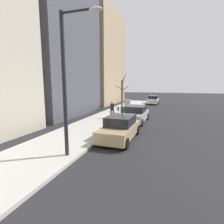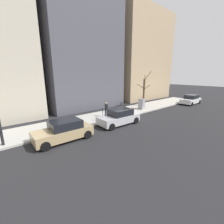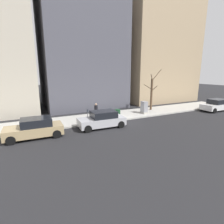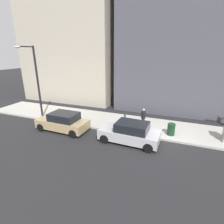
{
  "view_description": "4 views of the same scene",
  "coord_description": "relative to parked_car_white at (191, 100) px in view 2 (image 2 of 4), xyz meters",
  "views": [
    {
      "loc": [
        -4.05,
        18.57,
        3.53
      ],
      "look_at": [
        0.97,
        3.44,
        1.01
      ],
      "focal_mm": 28.0,
      "sensor_mm": 36.0,
      "label": 1
    },
    {
      "loc": [
        -11.34,
        12.07,
        4.82
      ],
      "look_at": [
        0.18,
        2.2,
        0.99
      ],
      "focal_mm": 24.0,
      "sensor_mm": 36.0,
      "label": 2
    },
    {
      "loc": [
        -15.18,
        8.37,
        4.96
      ],
      "look_at": [
        0.7,
        0.47,
        0.89
      ],
      "focal_mm": 28.0,
      "sensor_mm": 36.0,
      "label": 3
    },
    {
      "loc": [
        -11.94,
        -0.48,
        6.14
      ],
      "look_at": [
        1.4,
        4.67,
        1.2
      ],
      "focal_mm": 28.0,
      "sensor_mm": 36.0,
      "label": 4
    }
  ],
  "objects": [
    {
      "name": "pedestrian_near_meter",
      "position": [
        2.65,
        15.78,
        0.35
      ],
      "size": [
        0.38,
        0.36,
        1.66
      ],
      "rotation": [
        0.0,
        0.0,
        0.41
      ],
      "color": "#1E1E2D",
      "rests_on": "sidewalk"
    },
    {
      "name": "parked_car_tan",
      "position": [
        0.12,
        21.83,
        0.0
      ],
      "size": [
        2.01,
        4.24,
        1.52
      ],
      "rotation": [
        0.0,
        0.0,
        -0.02
      ],
      "color": "tan",
      "rests_on": "ground"
    },
    {
      "name": "trash_bin",
      "position": [
        2.09,
        13.52,
        -0.14
      ],
      "size": [
        0.56,
        0.56,
        0.9
      ],
      "primitive_type": "cylinder",
      "color": "#14381E",
      "rests_on": "sidewalk"
    },
    {
      "name": "bare_tree",
      "position": [
        3.78,
        7.68,
        1.58
      ],
      "size": [
        1.78,
        1.83,
        5.17
      ],
      "color": "brown",
      "rests_on": "sidewalk"
    },
    {
      "name": "office_tower_left",
      "position": [
        12.92,
        1.23,
        7.39
      ],
      "size": [
        12.46,
        12.46,
        16.26
      ],
      "primitive_type": "cube",
      "color": "tan",
      "rests_on": "ground"
    },
    {
      "name": "sidewalk",
      "position": [
        3.19,
        13.84,
        -0.66
      ],
      "size": [
        4.0,
        36.0,
        0.15
      ],
      "primitive_type": "cube",
      "color": "#B2AFA8",
      "rests_on": "ground"
    },
    {
      "name": "office_block_center",
      "position": [
        12.1,
        14.47,
        12.89
      ],
      "size": [
        10.82,
        10.82,
        27.25
      ],
      "primitive_type": "cube",
      "color": "#4C4C56",
      "rests_on": "ground"
    },
    {
      "name": "utility_box",
      "position": [
        2.49,
        9.74,
        0.11
      ],
      "size": [
        0.83,
        0.61,
        1.43
      ],
      "color": "#A8A399",
      "rests_on": "sidewalk"
    },
    {
      "name": "ground_plane",
      "position": [
        1.19,
        13.84,
        -0.74
      ],
      "size": [
        120.0,
        120.0,
        0.0
      ],
      "primitive_type": "plane",
      "color": "#232326"
    },
    {
      "name": "parked_car_white",
      "position": [
        0.0,
        0.0,
        0.0
      ],
      "size": [
        1.93,
        4.21,
        1.52
      ],
      "rotation": [
        0.0,
        0.0,
        0.0
      ],
      "color": "white",
      "rests_on": "ground"
    },
    {
      "name": "parking_meter",
      "position": [
        1.64,
        17.05,
        0.24
      ],
      "size": [
        0.14,
        0.1,
        1.35
      ],
      "color": "slate",
      "rests_on": "sidewalk"
    },
    {
      "name": "parked_car_silver",
      "position": [
        0.12,
        16.19,
        0.0
      ],
      "size": [
        2.06,
        4.26,
        1.52
      ],
      "rotation": [
        0.0,
        0.0,
        -0.04
      ],
      "color": "#B7B7BC",
      "rests_on": "ground"
    }
  ]
}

